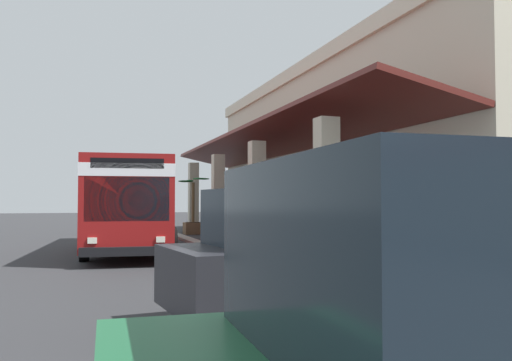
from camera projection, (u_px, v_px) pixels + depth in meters
The scene contains 7 objects.
ground at pixel (291, 239), 24.72m from camera, with size 120.00×120.00×0.00m, color #2D2D30.
curb_strip at pixel (196, 242), 22.06m from camera, with size 28.68×0.50×0.12m, color #9E998E.
plaza_building at pixel (394, 155), 25.22m from camera, with size 24.20×13.49×7.97m.
transit_bus at pixel (130, 199), 19.63m from camera, with size 11.40×3.64×3.34m.
parked_suv_charcoal at pixel (328, 254), 7.81m from camera, with size 3.06×4.99×1.97m.
pedestrian at pixel (233, 239), 11.99m from camera, with size 0.52×0.51×1.66m.
potted_palm at pixel (193, 222), 28.50m from camera, with size 1.74×1.80×3.09m.
Camera 1 is at (23.04, -1.33, 1.80)m, focal length 36.98 mm.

